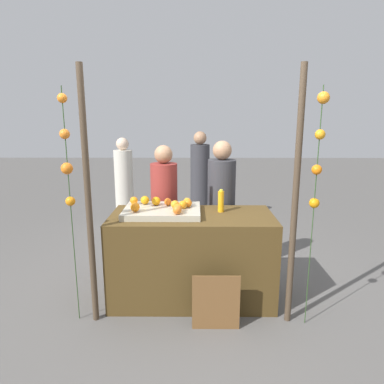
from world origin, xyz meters
TOP-DOWN VIEW (x-y plane):
  - ground_plane at (0.00, 0.00)m, footprint 24.00×24.00m
  - stall_counter at (0.00, 0.00)m, footprint 1.63×0.76m
  - orange_tray at (-0.30, 0.03)m, footprint 0.76×0.55m
  - orange_0 at (-0.25, 0.14)m, footprint 0.07×0.07m
  - orange_1 at (-0.04, 0.08)m, footprint 0.08×0.08m
  - orange_2 at (-0.37, 0.14)m, footprint 0.09×0.09m
  - orange_3 at (-0.09, 0.01)m, footprint 0.08×0.08m
  - orange_4 at (-0.13, -0.11)m, footprint 0.08×0.08m
  - orange_5 at (-0.49, 0.18)m, footprint 0.09×0.09m
  - orange_6 at (-0.05, 0.15)m, footprint 0.08×0.08m
  - orange_7 at (-0.17, 0.02)m, footprint 0.08×0.08m
  - orange_8 at (-0.14, -0.19)m, footprint 0.08×0.08m
  - orange_9 at (-0.55, -0.10)m, footprint 0.09×0.09m
  - orange_10 at (-0.61, 0.18)m, footprint 0.08×0.08m
  - juice_bottle at (0.30, 0.12)m, footprint 0.06×0.06m
  - chalkboard_sign at (0.22, -0.55)m, footprint 0.42×0.03m
  - vendor_left at (-0.33, 0.58)m, footprint 0.31×0.31m
  - vendor_right at (0.34, 0.56)m, footprint 0.32×0.32m
  - crowd_person_0 at (0.12, 2.49)m, footprint 0.32×0.32m
  - crowd_person_1 at (-1.14, 2.31)m, footprint 0.30×0.30m
  - canopy_post_left at (-0.90, -0.42)m, footprint 0.06×0.06m
  - canopy_post_right at (0.90, -0.42)m, footprint 0.06×0.06m
  - garland_strand_left at (-1.06, -0.41)m, footprint 0.10×0.10m
  - garland_strand_right at (1.05, -0.46)m, footprint 0.10×0.10m

SIDE VIEW (x-z plane):
  - ground_plane at x=0.00m, z-range 0.00..0.00m
  - chalkboard_sign at x=0.22m, z-range -0.01..0.51m
  - stall_counter at x=0.00m, z-range 0.00..0.90m
  - crowd_person_1 at x=-1.14m, z-range -0.05..1.46m
  - vendor_left at x=-0.33m, z-range -0.05..1.49m
  - vendor_right at x=0.34m, z-range -0.05..1.54m
  - crowd_person_0 at x=0.12m, z-range -0.06..1.55m
  - orange_tray at x=-0.30m, z-range 0.90..0.96m
  - orange_0 at x=-0.25m, z-range 0.96..1.03m
  - orange_6 at x=-0.05m, z-range 0.96..1.03m
  - orange_10 at x=-0.61m, z-range 0.96..1.04m
  - orange_4 at x=-0.13m, z-range 0.96..1.04m
  - orange_1 at x=-0.04m, z-range 0.96..1.04m
  - orange_3 at x=-0.09m, z-range 0.96..1.04m
  - orange_7 at x=-0.17m, z-range 0.96..1.04m
  - orange_8 at x=-0.14m, z-range 0.96..1.04m
  - orange_5 at x=-0.49m, z-range 0.96..1.05m
  - orange_2 at x=-0.37m, z-range 0.96..1.05m
  - orange_9 at x=-0.55m, z-range 0.96..1.05m
  - juice_bottle at x=0.30m, z-range 0.89..1.13m
  - canopy_post_left at x=-0.90m, z-range 0.00..2.29m
  - canopy_post_right at x=0.90m, z-range 0.00..2.29m
  - garland_strand_left at x=-1.06m, z-range 0.46..2.57m
  - garland_strand_right at x=1.05m, z-range 0.54..2.64m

